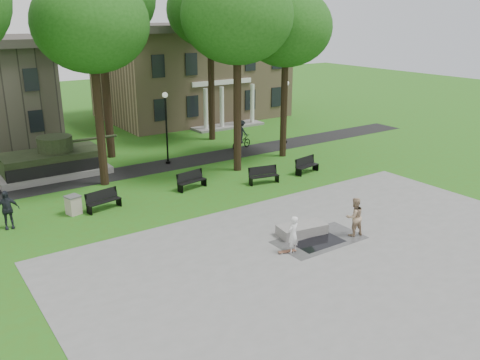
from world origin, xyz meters
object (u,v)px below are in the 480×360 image
object	(u,v)px
friend_watching	(354,217)
park_bench_0	(103,200)
cyclist	(241,137)
trash_bin	(73,205)
concrete_block	(302,229)
skateboarder	(293,234)

from	to	relation	value
friend_watching	park_bench_0	size ratio (longest dim) A/B	0.95
cyclist	trash_bin	bearing A→B (deg)	97.95
cyclist	park_bench_0	xyz separation A→B (m)	(-12.68, -6.09, -0.35)
concrete_block	friend_watching	xyz separation A→B (m)	(1.83, -1.38, 0.66)
friend_watching	trash_bin	distance (m)	13.59
park_bench_0	trash_bin	bearing A→B (deg)	159.90
friend_watching	trash_bin	size ratio (longest dim) A/B	1.84
park_bench_0	concrete_block	bearing A→B (deg)	-63.35
concrete_block	skateboarder	world-z (taller)	skateboarder
cyclist	park_bench_0	size ratio (longest dim) A/B	1.15
friend_watching	trash_bin	bearing A→B (deg)	-34.23
cyclist	trash_bin	size ratio (longest dim) A/B	2.22
concrete_block	friend_watching	size ratio (longest dim) A/B	1.24
cyclist	park_bench_0	world-z (taller)	cyclist
concrete_block	cyclist	xyz separation A→B (m)	(6.40, 14.13, 0.63)
park_bench_0	trash_bin	distance (m)	1.47
concrete_block	friend_watching	world-z (taller)	friend_watching
concrete_block	cyclist	world-z (taller)	cyclist
skateboarder	friend_watching	size ratio (longest dim) A/B	0.90
skateboarder	trash_bin	distance (m)	11.29
cyclist	friend_watching	bearing A→B (deg)	149.02
trash_bin	friend_watching	bearing A→B (deg)	-45.23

